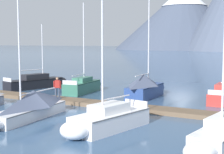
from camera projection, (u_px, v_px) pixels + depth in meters
ground_plane at (70, 117)px, 21.85m from camera, size 700.00×700.00×0.00m
mountain_west_summit at (184, 18)px, 224.72m from camera, size 91.34×91.34×40.80m
dock at (100, 104)px, 25.39m from camera, size 24.02×3.00×0.30m
sailboat_nearest_berth at (38, 82)px, 35.42m from camera, size 3.47×7.32×6.59m
sailboat_mid_dock_port at (84, 85)px, 32.46m from camera, size 1.98×5.92×8.40m
sailboat_mid_dock_starboard at (29, 106)px, 21.10m from camera, size 2.06×7.02×8.22m
sailboat_far_berth at (146, 86)px, 29.42m from camera, size 1.93×6.41×8.69m
sailboat_outer_slip at (105, 120)px, 18.29m from camera, size 3.02×6.05×6.90m
sailboat_last_slip at (221, 136)px, 15.32m from camera, size 2.53×6.38×7.11m
person_on_dock at (57, 86)px, 26.92m from camera, size 0.50×0.40×1.69m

